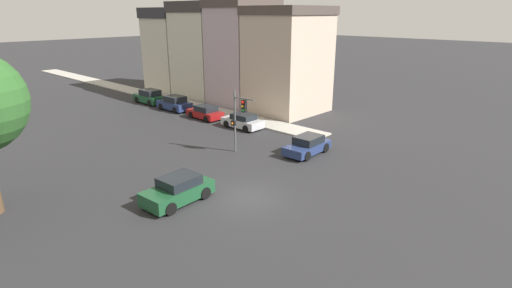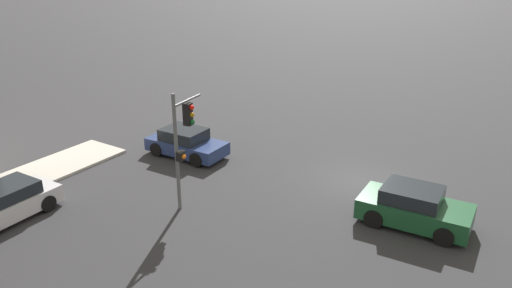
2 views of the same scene
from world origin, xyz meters
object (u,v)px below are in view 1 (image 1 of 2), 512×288
object	(u,v)px
parked_car_0	(243,121)
parked_car_1	(205,112)
crossing_car_1	(307,145)
parked_car_3	(150,97)
crossing_car_0	(178,190)
traffic_signal	(239,114)
parked_car_2	(175,103)

from	to	relation	value
parked_car_0	parked_car_1	xyz separation A→B (m)	(-0.16, 5.15, -0.01)
crossing_car_1	parked_car_1	distance (m)	13.79
crossing_car_1	parked_car_3	bearing A→B (deg)	-95.73
crossing_car_0	parked_car_1	bearing A→B (deg)	-138.02
traffic_signal	parked_car_0	xyz separation A→B (m)	(5.00, 4.66, -2.41)
crossing_car_0	parked_car_0	bearing A→B (deg)	-152.00
traffic_signal	parked_car_3	bearing A→B (deg)	-111.22
crossing_car_1	parked_car_0	xyz separation A→B (m)	(1.64, 8.56, -0.01)
parked_car_1	parked_car_2	world-z (taller)	parked_car_2
crossing_car_1	parked_car_3	xyz separation A→B (m)	(1.61, 23.90, 0.10)
crossing_car_1	crossing_car_0	bearing A→B (deg)	-4.41
parked_car_1	parked_car_2	bearing A→B (deg)	0.35
traffic_signal	parked_car_1	xyz separation A→B (m)	(4.85, 9.82, -2.42)
parked_car_1	traffic_signal	bearing A→B (deg)	154.93
parked_car_0	parked_car_2	size ratio (longest dim) A/B	0.98
parked_car_3	crossing_car_0	bearing A→B (deg)	150.56
crossing_car_1	parked_car_3	world-z (taller)	parked_car_3
traffic_signal	parked_car_3	size ratio (longest dim) A/B	1.10
parked_car_1	crossing_car_0	bearing A→B (deg)	136.62
parked_car_2	parked_car_3	xyz separation A→B (m)	(0.05, 4.94, 0.03)
crossing_car_1	parked_car_2	size ratio (longest dim) A/B	1.00
parked_car_0	parked_car_2	world-z (taller)	parked_car_2
traffic_signal	parked_car_1	bearing A→B (deg)	-123.53
parked_car_2	parked_car_3	world-z (taller)	parked_car_3
crossing_car_0	parked_car_3	size ratio (longest dim) A/B	0.96
parked_car_3	traffic_signal	bearing A→B (deg)	165.91
crossing_car_0	crossing_car_1	distance (m)	11.54
crossing_car_1	parked_car_3	size ratio (longest dim) A/B	0.94
traffic_signal	parked_car_3	distance (m)	20.75
crossing_car_1	parked_car_2	world-z (taller)	parked_car_2
crossing_car_1	parked_car_1	bearing A→B (deg)	-98.04
crossing_car_0	crossing_car_1	xyz separation A→B (m)	(11.52, -0.51, -0.06)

